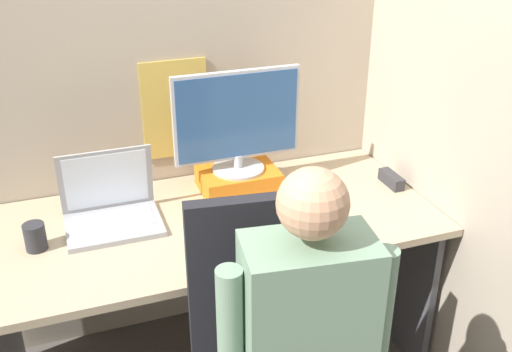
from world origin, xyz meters
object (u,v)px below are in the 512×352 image
Objects in this scene: stapler at (391,179)px; pen_cup at (35,237)px; monitor at (237,121)px; laptop at (112,211)px; paper_box at (238,179)px; carrot_toy at (252,241)px.

pen_cup is at bearing -179.54° from stapler.
pen_cup is at bearing -166.36° from monitor.
laptop is at bearing -168.48° from monitor.
monitor reaches higher than paper_box.
paper_box is 3.21× the size of pen_cup.
paper_box is at bearing 11.23° from laptop.
laptop reaches higher than stapler.
pen_cup is at bearing -166.55° from paper_box.
laptop is 0.28m from pen_cup.
paper_box is at bearing 163.73° from stapler.
pen_cup is (-0.70, 0.23, 0.03)m from carrot_toy.
laptop is at bearing 176.25° from stapler.
paper_box is 0.64m from stapler.
monitor is at bearing 163.49° from stapler.
pen_cup is (-0.79, -0.19, -0.25)m from monitor.
paper_box is 1.91× the size of carrot_toy.
paper_box is 0.25m from monitor.
carrot_toy is (-0.09, -0.42, -0.02)m from paper_box.
monitor is 0.69m from stapler.
carrot_toy is (0.44, -0.32, -0.03)m from laptop.
laptop reaches higher than carrot_toy.
laptop is 0.54m from carrot_toy.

